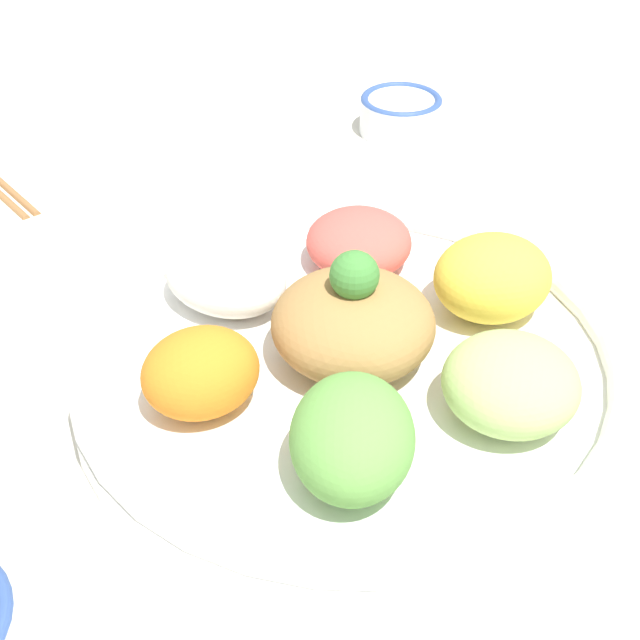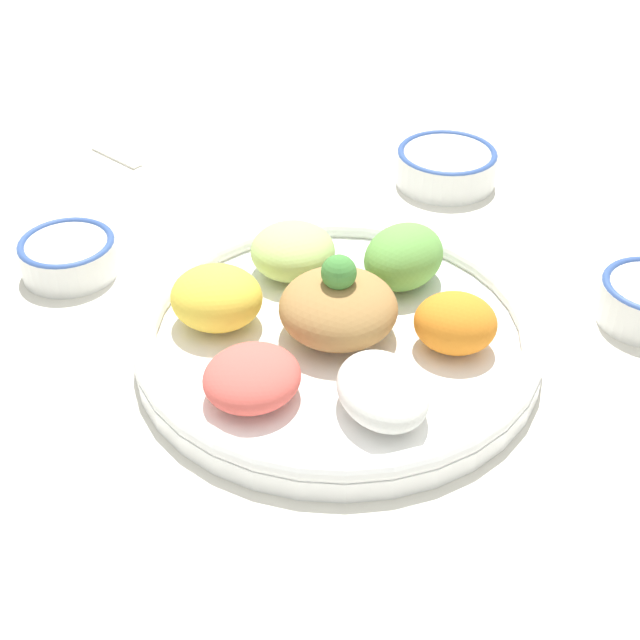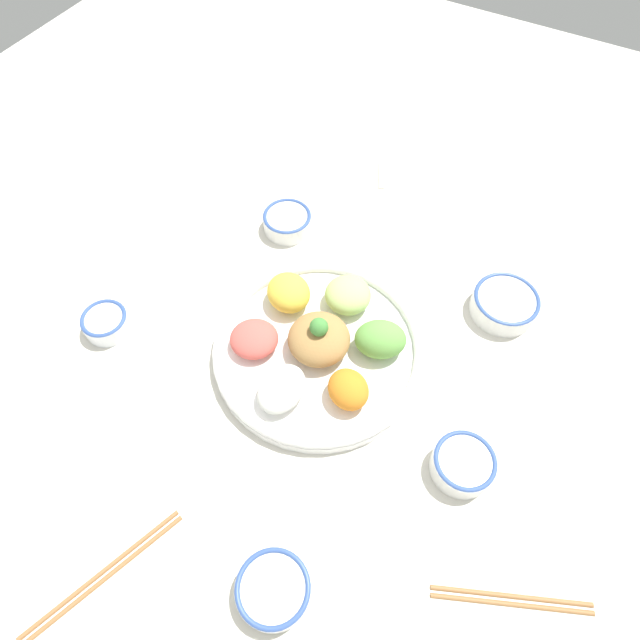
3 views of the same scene
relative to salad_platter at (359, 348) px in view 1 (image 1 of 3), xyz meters
name	(u,v)px [view 1 (image 1 of 3)]	position (x,y,z in m)	size (l,w,h in m)	color
ground_plane	(399,399)	(0.00, -0.03, -0.03)	(2.40, 2.40, 0.00)	silver
salad_platter	(359,348)	(0.00, 0.00, 0.00)	(0.37, 0.37, 0.10)	white
sauce_bowl_far	(401,112)	(0.35, 0.14, -0.01)	(0.08, 0.08, 0.04)	white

